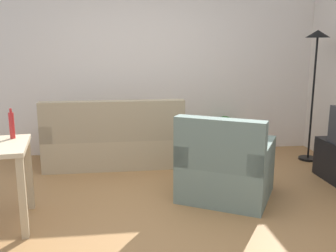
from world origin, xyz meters
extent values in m
cube|color=#9E7042|center=(0.00, 0.00, -0.01)|extent=(5.20, 4.40, 0.02)
cube|color=silver|center=(0.00, 2.20, 1.35)|extent=(5.20, 0.10, 2.70)
cube|color=tan|center=(-0.50, 1.65, 0.20)|extent=(1.84, 0.84, 0.40)
cube|color=tan|center=(-0.50, 1.31, 0.66)|extent=(1.84, 0.16, 0.52)
cube|color=tan|center=(0.34, 1.65, 0.51)|extent=(0.16, 0.84, 0.22)
cube|color=tan|center=(-1.34, 1.65, 0.51)|extent=(0.16, 0.84, 0.22)
cylinder|color=black|center=(2.25, 1.43, 0.01)|extent=(0.26, 0.26, 0.03)
cylinder|color=black|center=(2.25, 1.43, 0.87)|extent=(0.03, 0.03, 1.68)
cone|color=black|center=(2.25, 1.43, 1.76)|extent=(0.32, 0.32, 0.10)
cube|color=tan|center=(-1.25, -0.39, 0.36)|extent=(0.07, 0.07, 0.72)
cube|color=tan|center=(-1.33, 0.22, 0.36)|extent=(0.07, 0.07, 0.72)
cylinder|color=brown|center=(1.14, 1.90, 0.11)|extent=(0.24, 0.24, 0.22)
sphere|color=#2D6B28|center=(1.14, 1.90, 0.39)|extent=(0.36, 0.36, 0.36)
cube|color=slate|center=(0.71, 0.28, 0.20)|extent=(1.20, 1.18, 0.40)
cube|color=slate|center=(0.54, -0.01, 0.66)|extent=(0.86, 0.59, 0.52)
cube|color=slate|center=(1.03, 0.09, 0.51)|extent=(0.56, 0.81, 0.22)
cube|color=slate|center=(0.39, 0.47, 0.51)|extent=(0.56, 0.81, 0.22)
cylinder|color=#AD2323|center=(-1.42, 0.10, 0.88)|extent=(0.05, 0.05, 0.24)
cylinder|color=#AD2323|center=(-1.42, 0.10, 1.02)|extent=(0.02, 0.02, 0.04)
camera|label=1|loc=(-0.42, -3.50, 1.62)|focal=40.57mm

